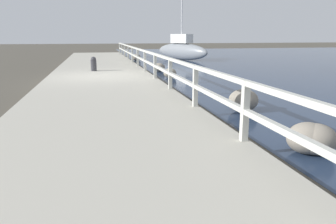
{
  "coord_description": "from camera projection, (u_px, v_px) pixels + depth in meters",
  "views": [
    {
      "loc": [
        -0.19,
        -13.08,
        1.79
      ],
      "look_at": [
        2.02,
        -3.08,
        -0.62
      ],
      "focal_mm": 35.0,
      "sensor_mm": 36.0,
      "label": 1
    }
  ],
  "objects": [
    {
      "name": "ground_plane",
      "position": [
        101.0,
        82.0,
        12.88
      ],
      "size": [
        120.0,
        120.0,
        0.0
      ],
      "primitive_type": "plane",
      "color": "#4C473D"
    },
    {
      "name": "dock_walkway",
      "position": [
        101.0,
        79.0,
        12.86
      ],
      "size": [
        4.08,
        36.0,
        0.24
      ],
      "color": "#B2AD9E",
      "rests_on": "ground"
    },
    {
      "name": "railing",
      "position": [
        150.0,
        59.0,
        13.09
      ],
      "size": [
        0.1,
        32.5,
        0.92
      ],
      "color": "beige",
      "rests_on": "dock_walkway"
    },
    {
      "name": "boulder_downstream",
      "position": [
        316.0,
        139.0,
        5.0
      ],
      "size": [
        0.64,
        0.58,
        0.48
      ],
      "color": "gray",
      "rests_on": "ground"
    },
    {
      "name": "boulder_water_edge",
      "position": [
        159.0,
        67.0,
        16.32
      ],
      "size": [
        0.58,
        0.52,
        0.44
      ],
      "color": "gray",
      "rests_on": "ground"
    },
    {
      "name": "boulder_mid_strip",
      "position": [
        170.0,
        73.0,
        13.96
      ],
      "size": [
        0.55,
        0.5,
        0.42
      ],
      "color": "gray",
      "rests_on": "ground"
    },
    {
      "name": "boulder_upstream",
      "position": [
        308.0,
        138.0,
        5.04
      ],
      "size": [
        0.65,
        0.59,
        0.49
      ],
      "color": "gray",
      "rests_on": "ground"
    },
    {
      "name": "boulder_near_dock",
      "position": [
        136.0,
        57.0,
        23.6
      ],
      "size": [
        0.63,
        0.57,
        0.47
      ],
      "color": "gray",
      "rests_on": "ground"
    },
    {
      "name": "boulder_far_strip",
      "position": [
        243.0,
        100.0,
        7.85
      ],
      "size": [
        0.72,
        0.65,
        0.54
      ],
      "color": "gray",
      "rests_on": "ground"
    },
    {
      "name": "mooring_bollard",
      "position": [
        94.0,
        64.0,
        14.52
      ],
      "size": [
        0.25,
        0.25,
        0.63
      ],
      "color": "#333338",
      "rests_on": "dock_walkway"
    },
    {
      "name": "sailboat_gray",
      "position": [
        181.0,
        50.0,
        24.08
      ],
      "size": [
        3.1,
        5.47,
        7.93
      ],
      "rotation": [
        0.0,
        0.0,
        0.41
      ],
      "color": "gray",
      "rests_on": "water_surface"
    }
  ]
}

